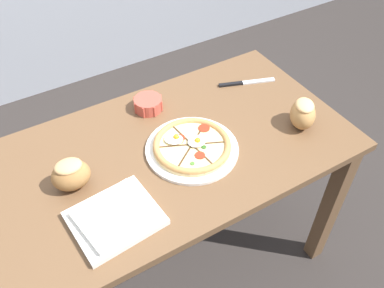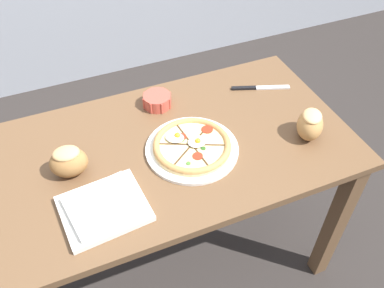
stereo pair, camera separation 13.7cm
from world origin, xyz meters
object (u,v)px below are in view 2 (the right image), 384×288
at_px(knife_main, 260,88).
at_px(bread_piece_mid, 68,161).
at_px(napkin_folded, 104,207).
at_px(dining_table, 164,171).
at_px(pizza, 192,146).
at_px(ramekin_bowl, 157,100).
at_px(bread_piece_near, 310,124).

bearing_deg(knife_main, bread_piece_mid, -148.68).
height_order(napkin_folded, knife_main, napkin_folded).
bearing_deg(napkin_folded, knife_main, 25.65).
distance_m(dining_table, knife_main, 0.52).
height_order(pizza, ramekin_bowl, pizza).
relative_size(bread_piece_mid, knife_main, 0.57).
relative_size(bread_piece_near, bread_piece_mid, 1.14).
xyz_separation_m(dining_table, bread_piece_mid, (-0.31, 0.01, 0.17)).
xyz_separation_m(ramekin_bowl, napkin_folded, (-0.31, -0.41, -0.01)).
bearing_deg(bread_piece_near, bread_piece_mid, 169.82).
xyz_separation_m(dining_table, knife_main, (0.47, 0.17, 0.12)).
height_order(pizza, bread_piece_near, bread_piece_near).
relative_size(napkin_folded, bread_piece_mid, 2.02).
bearing_deg(dining_table, bread_piece_near, -15.62).
bearing_deg(dining_table, knife_main, 19.48).
bearing_deg(bread_piece_mid, ramekin_bowl, 30.76).
bearing_deg(pizza, bread_piece_mid, 172.39).
height_order(dining_table, napkin_folded, napkin_folded).
bearing_deg(dining_table, pizza, -27.86).
xyz_separation_m(napkin_folded, knife_main, (0.72, 0.35, -0.01)).
bearing_deg(dining_table, napkin_folded, -144.18).
bearing_deg(bread_piece_mid, dining_table, -1.15).
distance_m(pizza, bread_piece_near, 0.42).
bearing_deg(bread_piece_mid, napkin_folded, -71.82).
relative_size(ramekin_bowl, napkin_folded, 0.43).
height_order(bread_piece_near, knife_main, bread_piece_near).
bearing_deg(pizza, bread_piece_near, -12.67).
distance_m(napkin_folded, bread_piece_near, 0.74).
distance_m(pizza, knife_main, 0.44).
bearing_deg(ramekin_bowl, napkin_folded, -127.24).
distance_m(dining_table, bread_piece_mid, 0.35).
distance_m(dining_table, pizza, 0.17).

